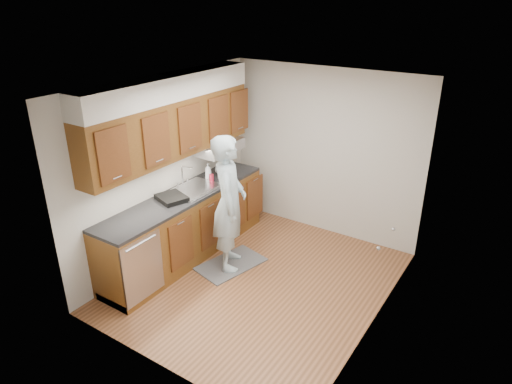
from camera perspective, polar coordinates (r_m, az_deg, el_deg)
floor at (r=6.00m, az=0.39°, el=-11.11°), size 3.50×3.50×0.00m
ceiling at (r=5.01m, az=0.47°, el=13.04°), size 3.50×3.50×0.00m
wall_left at (r=6.26m, az=-11.20°, el=2.91°), size 0.02×3.50×2.50m
wall_right at (r=4.82m, az=15.62°, el=-4.10°), size 0.02×3.50×2.50m
wall_back at (r=6.82m, az=8.45°, el=4.86°), size 3.00×0.02×2.50m
counter at (r=6.38m, az=-8.72°, el=-4.00°), size 0.64×2.80×1.30m
upper_cabinets at (r=5.97m, az=-10.25°, el=9.02°), size 0.47×2.80×1.21m
closet_door at (r=5.19m, az=16.29°, el=-4.94°), size 0.02×1.22×2.05m
floor_mat at (r=6.33m, az=-3.16°, el=-8.98°), size 0.74×1.02×0.02m
person at (r=5.84m, az=-3.39°, el=-0.33°), size 0.80×0.88×2.07m
soap_bottle_a at (r=6.59m, az=-5.99°, el=2.57°), size 0.12×0.12×0.25m
soap_bottle_b at (r=6.59m, az=-4.36°, el=2.42°), size 0.12×0.12×0.20m
soap_bottle_c at (r=6.84m, az=-4.70°, el=3.00°), size 0.16×0.16×0.15m
soda_can at (r=6.51m, az=-5.59°, el=1.71°), size 0.07×0.07×0.12m
steel_can at (r=6.55m, az=-3.06°, el=1.92°), size 0.07×0.07×0.12m
dish_rack at (r=6.03m, az=-10.50°, el=-0.73°), size 0.47×0.43×0.06m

